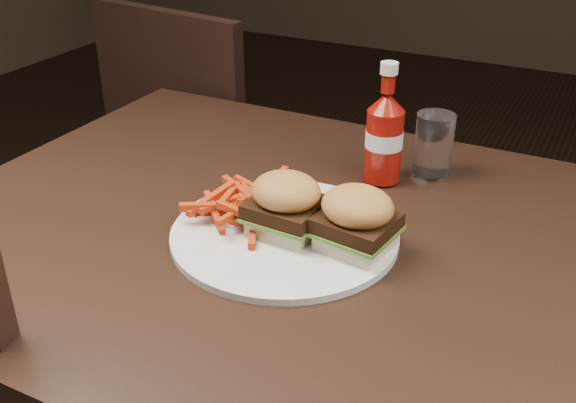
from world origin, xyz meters
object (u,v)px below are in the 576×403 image
at_px(dining_table, 347,255).
at_px(chair_far, 230,175).
at_px(plate, 285,234).
at_px(ketchup_bottle, 384,145).
at_px(tumbler, 434,143).

bearing_deg(dining_table, chair_far, 132.38).
bearing_deg(plate, dining_table, 18.88).
xyz_separation_m(dining_table, ketchup_bottle, (-0.02, 0.19, 0.08)).
distance_m(dining_table, ketchup_bottle, 0.21).
xyz_separation_m(chair_far, ketchup_bottle, (0.58, -0.46, 0.38)).
relative_size(plate, tumbler, 3.24).
bearing_deg(plate, chair_far, 127.20).
distance_m(chair_far, tumbler, 0.85).
bearing_deg(dining_table, tumbler, 81.00).
bearing_deg(plate, tumbler, 66.59).
distance_m(chair_far, ketchup_bottle, 0.83).
relative_size(plate, ketchup_bottle, 2.71).
xyz_separation_m(dining_table, plate, (-0.08, -0.03, 0.03)).
relative_size(dining_table, chair_far, 2.72).
xyz_separation_m(chair_far, plate, (0.52, -0.68, 0.33)).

